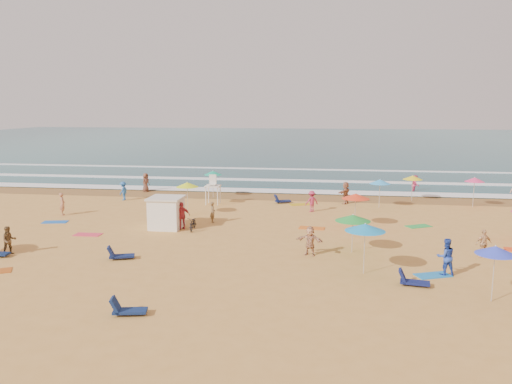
# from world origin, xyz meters

# --- Properties ---
(ground) EXTENTS (220.00, 220.00, 0.00)m
(ground) POSITION_xyz_m (0.00, 0.00, 0.00)
(ground) COLOR gold
(ground) RESTS_ON ground
(ocean) EXTENTS (220.00, 140.00, 0.18)m
(ocean) POSITION_xyz_m (0.00, 84.00, 0.00)
(ocean) COLOR #0C4756
(ocean) RESTS_ON ground
(wet_sand) EXTENTS (220.00, 220.00, 0.00)m
(wet_sand) POSITION_xyz_m (0.00, 12.50, 0.01)
(wet_sand) COLOR olive
(wet_sand) RESTS_ON ground
(surf_foam) EXTENTS (200.00, 18.70, 0.05)m
(surf_foam) POSITION_xyz_m (0.00, 21.32, 0.10)
(surf_foam) COLOR white
(surf_foam) RESTS_ON ground
(cabana) EXTENTS (2.00, 2.00, 2.00)m
(cabana) POSITION_xyz_m (-6.64, -0.39, 1.00)
(cabana) COLOR white
(cabana) RESTS_ON ground
(cabana_roof) EXTENTS (2.20, 2.20, 0.12)m
(cabana_roof) POSITION_xyz_m (-6.64, -0.39, 2.06)
(cabana_roof) COLOR silver
(cabana_roof) RESTS_ON cabana
(bicycle) EXTENTS (0.76, 1.79, 0.92)m
(bicycle) POSITION_xyz_m (-4.74, -0.69, 0.46)
(bicycle) COLOR black
(bicycle) RESTS_ON ground
(lifeguard_stand) EXTENTS (1.20, 1.20, 2.10)m
(lifeguard_stand) POSITION_xyz_m (-5.42, 8.22, 1.05)
(lifeguard_stand) COLOR white
(lifeguard_stand) RESTS_ON ground
(beach_umbrellas) EXTENTS (64.14, 25.39, 0.73)m
(beach_umbrellas) POSITION_xyz_m (1.43, -1.15, 2.13)
(beach_umbrellas) COLOR blue
(beach_umbrellas) RESTS_ON ground
(loungers) EXTENTS (43.94, 24.73, 0.34)m
(loungers) POSITION_xyz_m (7.06, -4.21, 0.17)
(loungers) COLOR #0F204C
(loungers) RESTS_ON ground
(towels) EXTENTS (38.51, 22.47, 0.03)m
(towels) POSITION_xyz_m (1.02, -2.08, 0.01)
(towels) COLOR #B24F16
(towels) RESTS_ON ground
(beachgoers) EXTENTS (43.09, 25.47, 2.12)m
(beachgoers) POSITION_xyz_m (0.77, 4.61, 0.82)
(beachgoers) COLOR #2647B5
(beachgoers) RESTS_ON ground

